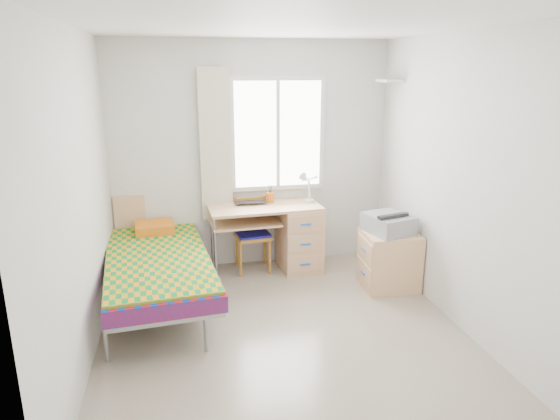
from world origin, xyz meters
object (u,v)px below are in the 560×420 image
object	(u,v)px
bed	(158,261)
chair	(253,229)
desk	(293,234)
cabinet	(389,260)
printer	(388,223)

from	to	relation	value
bed	chair	world-z (taller)	bed
bed	desk	world-z (taller)	bed
cabinet	printer	xyz separation A→B (m)	(-0.02, 0.02, 0.41)
printer	bed	bearing A→B (deg)	162.72
bed	printer	world-z (taller)	bed
chair	bed	bearing A→B (deg)	-153.49
bed	desk	distance (m)	1.62
bed	cabinet	distance (m)	2.41
printer	desk	bearing A→B (deg)	126.43
desk	printer	distance (m)	1.14
desk	bed	bearing A→B (deg)	-161.90
bed	cabinet	xyz separation A→B (m)	(2.40, -0.12, -0.13)
bed	printer	xyz separation A→B (m)	(2.38, -0.10, 0.28)
desk	cabinet	size ratio (longest dim) A/B	2.09
bed	cabinet	bearing A→B (deg)	-8.20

